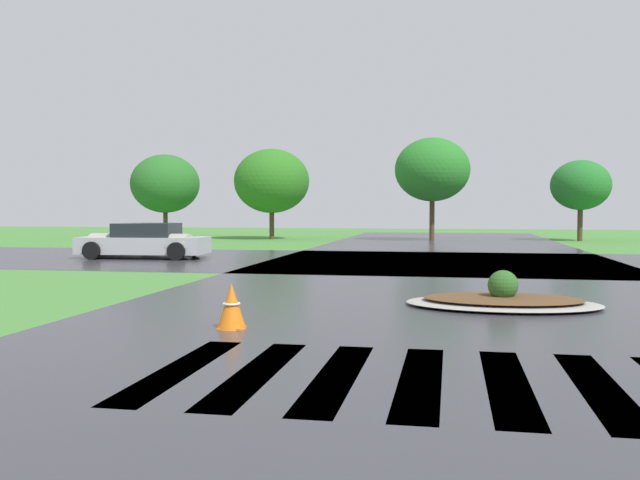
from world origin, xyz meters
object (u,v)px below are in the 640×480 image
at_px(drainage_pipe_stack, 140,246).
at_px(traffic_cone, 232,307).
at_px(median_island, 503,300).
at_px(car_silver_hatch, 144,242).

bearing_deg(drainage_pipe_stack, traffic_cone, -59.93).
distance_m(median_island, traffic_cone, 5.29).
height_order(car_silver_hatch, traffic_cone, car_silver_hatch).
xyz_separation_m(car_silver_hatch, traffic_cone, (7.72, -13.69, -0.26)).
relative_size(car_silver_hatch, drainage_pipe_stack, 1.23).
bearing_deg(drainage_pipe_stack, median_island, -40.36).
distance_m(car_silver_hatch, traffic_cone, 15.72).
bearing_deg(median_island, drainage_pipe_stack, 139.64).
bearing_deg(car_silver_hatch, traffic_cone, 116.19).
xyz_separation_m(median_island, traffic_cone, (-4.22, -3.19, 0.21)).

